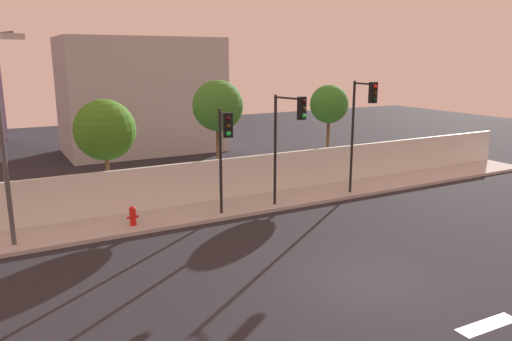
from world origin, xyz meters
TOP-DOWN VIEW (x-y plane):
  - ground_plane at (0.00, 0.00)m, footprint 80.00×80.00m
  - sidewalk at (0.00, 8.20)m, footprint 36.00×2.40m
  - perimeter_wall at (0.00, 9.49)m, footprint 36.00×0.18m
  - traffic_light_left at (5.61, 6.90)m, footprint 0.34×1.51m
  - traffic_light_center at (-1.26, 6.74)m, footprint 0.59×1.70m
  - traffic_light_right at (1.66, 6.77)m, footprint 0.59×1.70m
  - street_lamp_curbside at (-8.65, 7.42)m, footprint 0.90×2.39m
  - fire_hydrant at (-4.64, 7.76)m, footprint 0.44×0.26m
  - roadside_tree_leftmost at (-4.88, 10.55)m, footprint 2.52×2.52m
  - roadside_tree_midleft at (0.21, 10.55)m, footprint 2.33×2.33m
  - roadside_tree_midright at (6.49, 10.55)m, footprint 1.98×1.98m
  - low_building_distant at (0.40, 23.49)m, footprint 10.33×6.00m

SIDE VIEW (x-z plane):
  - ground_plane at x=0.00m, z-range 0.00..0.00m
  - sidewalk at x=0.00m, z-range 0.00..0.15m
  - fire_hydrant at x=-4.64m, z-range 0.18..0.92m
  - perimeter_wall at x=0.00m, z-range 0.15..1.95m
  - traffic_light_center at x=-1.26m, z-range 1.16..5.41m
  - roadside_tree_leftmost at x=-4.88m, z-range 1.09..5.80m
  - traffic_light_right at x=1.66m, z-range 1.25..5.95m
  - low_building_distant at x=0.40m, z-range 0.00..7.64m
  - traffic_light_left at x=5.61m, z-range 1.32..6.50m
  - roadside_tree_midright at x=6.49m, z-range 1.48..6.48m
  - roadside_tree_midleft at x=0.21m, z-range 1.50..6.88m
  - street_lamp_curbside at x=-8.65m, z-range 0.83..7.76m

